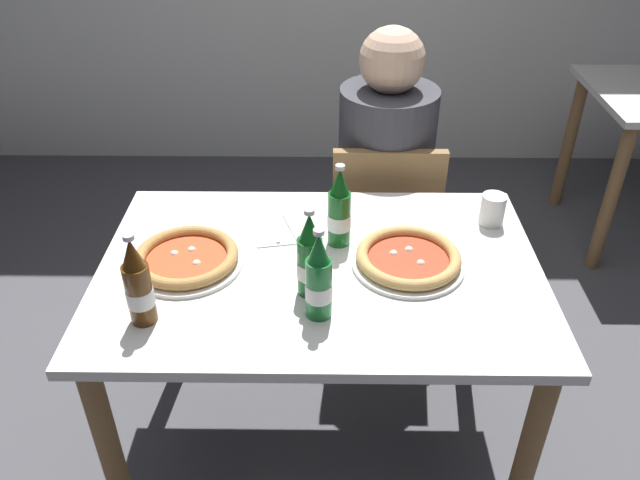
{
  "coord_description": "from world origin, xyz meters",
  "views": [
    {
      "loc": [
        0.02,
        -1.38,
        1.77
      ],
      "look_at": [
        0.0,
        0.05,
        0.8
      ],
      "focal_mm": 35.39,
      "sensor_mm": 36.0,
      "label": 1
    }
  ],
  "objects_px": {
    "dining_table_main": "(320,298)",
    "beer_bottle_right": "(317,280)",
    "beer_bottle_center": "(310,259)",
    "paper_cup": "(493,210)",
    "diner_seated": "(383,197)",
    "beer_bottle_left": "(339,211)",
    "pizza_marinara_far": "(186,259)",
    "pizza_margherita_near": "(408,259)",
    "chair_behind_table": "(383,227)",
    "napkin_with_cutlery": "(285,228)",
    "beer_bottle_extra": "(138,286)"
  },
  "relations": [
    {
      "from": "dining_table_main",
      "to": "beer_bottle_right",
      "type": "distance_m",
      "value": 0.3
    },
    {
      "from": "beer_bottle_center",
      "to": "paper_cup",
      "type": "height_order",
      "value": "beer_bottle_center"
    },
    {
      "from": "diner_seated",
      "to": "beer_bottle_left",
      "type": "height_order",
      "value": "diner_seated"
    },
    {
      "from": "pizza_marinara_far",
      "to": "paper_cup",
      "type": "bearing_deg",
      "value": 14.31
    },
    {
      "from": "pizza_margherita_near",
      "to": "beer_bottle_left",
      "type": "distance_m",
      "value": 0.23
    },
    {
      "from": "chair_behind_table",
      "to": "diner_seated",
      "type": "bearing_deg",
      "value": -90.1
    },
    {
      "from": "pizza_marinara_far",
      "to": "diner_seated",
      "type": "bearing_deg",
      "value": 48.32
    },
    {
      "from": "diner_seated",
      "to": "chair_behind_table",
      "type": "bearing_deg",
      "value": -90.37
    },
    {
      "from": "pizza_margherita_near",
      "to": "paper_cup",
      "type": "relative_size",
      "value": 3.22
    },
    {
      "from": "napkin_with_cutlery",
      "to": "pizza_marinara_far",
      "type": "bearing_deg",
      "value": -143.78
    },
    {
      "from": "diner_seated",
      "to": "beer_bottle_extra",
      "type": "bearing_deg",
      "value": -126.32
    },
    {
      "from": "beer_bottle_center",
      "to": "beer_bottle_right",
      "type": "bearing_deg",
      "value": -77.59
    },
    {
      "from": "chair_behind_table",
      "to": "beer_bottle_extra",
      "type": "height_order",
      "value": "beer_bottle_extra"
    },
    {
      "from": "dining_table_main",
      "to": "paper_cup",
      "type": "xyz_separation_m",
      "value": [
        0.51,
        0.22,
        0.16
      ]
    },
    {
      "from": "beer_bottle_extra",
      "to": "chair_behind_table",
      "type": "bearing_deg",
      "value": 52.08
    },
    {
      "from": "chair_behind_table",
      "to": "pizza_marinara_far",
      "type": "bearing_deg",
      "value": 46.34
    },
    {
      "from": "beer_bottle_right",
      "to": "paper_cup",
      "type": "bearing_deg",
      "value": 39.2
    },
    {
      "from": "dining_table_main",
      "to": "pizza_marinara_far",
      "type": "height_order",
      "value": "pizza_marinara_far"
    },
    {
      "from": "pizza_marinara_far",
      "to": "beer_bottle_right",
      "type": "height_order",
      "value": "beer_bottle_right"
    },
    {
      "from": "diner_seated",
      "to": "napkin_with_cutlery",
      "type": "bearing_deg",
      "value": -125.16
    },
    {
      "from": "chair_behind_table",
      "to": "beer_bottle_left",
      "type": "bearing_deg",
      "value": 70.76
    },
    {
      "from": "pizza_margherita_near",
      "to": "pizza_marinara_far",
      "type": "bearing_deg",
      "value": -179.28
    },
    {
      "from": "beer_bottle_left",
      "to": "paper_cup",
      "type": "height_order",
      "value": "beer_bottle_left"
    },
    {
      "from": "beer_bottle_left",
      "to": "pizza_marinara_far",
      "type": "bearing_deg",
      "value": -164.43
    },
    {
      "from": "pizza_margherita_near",
      "to": "beer_bottle_right",
      "type": "xyz_separation_m",
      "value": [
        -0.24,
        -0.2,
        0.08
      ]
    },
    {
      "from": "beer_bottle_left",
      "to": "beer_bottle_right",
      "type": "distance_m",
      "value": 0.32
    },
    {
      "from": "beer_bottle_center",
      "to": "beer_bottle_right",
      "type": "height_order",
      "value": "same"
    },
    {
      "from": "beer_bottle_center",
      "to": "chair_behind_table",
      "type": "bearing_deg",
      "value": 70.76
    },
    {
      "from": "dining_table_main",
      "to": "pizza_margherita_near",
      "type": "relative_size",
      "value": 3.92
    },
    {
      "from": "beer_bottle_right",
      "to": "beer_bottle_center",
      "type": "bearing_deg",
      "value": 102.41
    },
    {
      "from": "napkin_with_cutlery",
      "to": "beer_bottle_extra",
      "type": "bearing_deg",
      "value": -127.62
    },
    {
      "from": "chair_behind_table",
      "to": "diner_seated",
      "type": "xyz_separation_m",
      "value": [
        0.0,
        0.05,
        0.1
      ]
    },
    {
      "from": "beer_bottle_extra",
      "to": "paper_cup",
      "type": "distance_m",
      "value": 1.03
    },
    {
      "from": "diner_seated",
      "to": "paper_cup",
      "type": "relative_size",
      "value": 12.73
    },
    {
      "from": "napkin_with_cutlery",
      "to": "paper_cup",
      "type": "bearing_deg",
      "value": 3.29
    },
    {
      "from": "dining_table_main",
      "to": "diner_seated",
      "type": "relative_size",
      "value": 0.99
    },
    {
      "from": "beer_bottle_right",
      "to": "beer_bottle_extra",
      "type": "xyz_separation_m",
      "value": [
        -0.42,
        -0.03,
        0.0
      ]
    },
    {
      "from": "dining_table_main",
      "to": "beer_bottle_right",
      "type": "xyz_separation_m",
      "value": [
        -0.0,
        -0.2,
        0.22
      ]
    },
    {
      "from": "chair_behind_table",
      "to": "diner_seated",
      "type": "distance_m",
      "value": 0.11
    },
    {
      "from": "pizza_marinara_far",
      "to": "beer_bottle_left",
      "type": "height_order",
      "value": "beer_bottle_left"
    },
    {
      "from": "pizza_marinara_far",
      "to": "paper_cup",
      "type": "xyz_separation_m",
      "value": [
        0.87,
        0.22,
        0.03
      ]
    },
    {
      "from": "beer_bottle_center",
      "to": "paper_cup",
      "type": "xyz_separation_m",
      "value": [
        0.53,
        0.33,
        -0.06
      ]
    },
    {
      "from": "paper_cup",
      "to": "napkin_with_cutlery",
      "type": "bearing_deg",
      "value": -176.71
    },
    {
      "from": "pizza_marinara_far",
      "to": "beer_bottle_center",
      "type": "bearing_deg",
      "value": -18.12
    },
    {
      "from": "beer_bottle_right",
      "to": "chair_behind_table",
      "type": "bearing_deg",
      "value": 73.92
    },
    {
      "from": "pizza_margherita_near",
      "to": "beer_bottle_right",
      "type": "relative_size",
      "value": 1.24
    },
    {
      "from": "beer_bottle_left",
      "to": "beer_bottle_center",
      "type": "distance_m",
      "value": 0.24
    },
    {
      "from": "beer_bottle_extra",
      "to": "paper_cup",
      "type": "height_order",
      "value": "beer_bottle_extra"
    },
    {
      "from": "beer_bottle_center",
      "to": "beer_bottle_right",
      "type": "relative_size",
      "value": 1.0
    },
    {
      "from": "pizza_margherita_near",
      "to": "beer_bottle_center",
      "type": "height_order",
      "value": "beer_bottle_center"
    }
  ]
}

